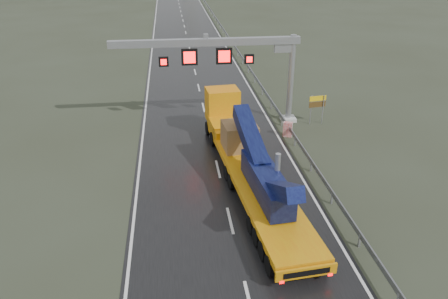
{
  "coord_description": "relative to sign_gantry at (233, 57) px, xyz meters",
  "views": [
    {
      "loc": [
        -2.78,
        -15.63,
        13.89
      ],
      "look_at": [
        -0.04,
        6.39,
        3.2
      ],
      "focal_mm": 35.0,
      "sensor_mm": 36.0,
      "label": 1
    }
  ],
  "objects": [
    {
      "name": "ground",
      "position": [
        -2.1,
        -17.99,
        -5.61
      ],
      "size": [
        400.0,
        400.0,
        0.0
      ],
      "primitive_type": "plane",
      "color": "#2F3424",
      "rests_on": "ground"
    },
    {
      "name": "striped_barrier",
      "position": [
        3.9,
        -3.23,
        -5.03
      ],
      "size": [
        0.78,
        0.59,
        1.17
      ],
      "primitive_type": "cube",
      "rotation": [
        0.0,
        0.0,
        -0.35
      ],
      "color": "red",
      "rests_on": "ground"
    },
    {
      "name": "exit_sign_pair",
      "position": [
        6.9,
        -0.99,
        -3.88
      ],
      "size": [
        1.44,
        0.26,
        2.48
      ],
      "rotation": [
        0.0,
        0.0,
        0.14
      ],
      "color": "#A0A2A9",
      "rests_on": "ground"
    },
    {
      "name": "road",
      "position": [
        -2.1,
        22.01,
        -5.6
      ],
      "size": [
        11.0,
        200.0,
        0.02
      ],
      "primitive_type": "cube",
      "color": "black",
      "rests_on": "ground"
    },
    {
      "name": "guardrail",
      "position": [
        4.0,
        12.01,
        -4.91
      ],
      "size": [
        0.2,
        140.0,
        1.4
      ],
      "primitive_type": null,
      "color": "slate",
      "rests_on": "ground"
    },
    {
      "name": "heavy_haul_truck",
      "position": [
        -0.47,
        -8.54,
        -3.91
      ],
      "size": [
        4.33,
        18.83,
        4.39
      ],
      "rotation": [
        0.0,
        0.0,
        0.09
      ],
      "color": "#D99A0C",
      "rests_on": "ground"
    },
    {
      "name": "sign_gantry",
      "position": [
        0.0,
        0.0,
        0.0
      ],
      "size": [
        14.9,
        1.2,
        7.42
      ],
      "color": "silver",
      "rests_on": "ground"
    }
  ]
}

